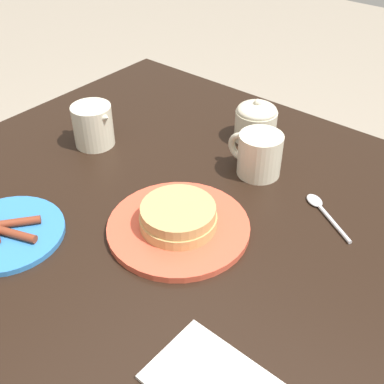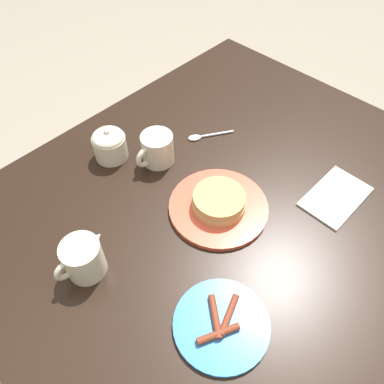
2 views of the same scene
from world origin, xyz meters
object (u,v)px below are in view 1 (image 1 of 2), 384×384
Objects in this scene: pancake_plate at (178,222)px; creamer_pitcher at (93,125)px; side_plate_bacon at (7,233)px; sugar_bowl at (256,121)px; coffee_mug at (258,154)px; spoon at (322,209)px.

pancake_plate is 0.33m from creamer_pitcher.
sugar_bowl is (-0.15, -0.52, 0.04)m from side_plate_bacon.
pancake_plate is 1.94× the size of creamer_pitcher.
pancake_plate is 2.10× the size of coffee_mug.
side_plate_bacon is 0.55m from sugar_bowl.
pancake_plate is 1.97× the size of spoon.
coffee_mug reaches higher than spoon.
creamer_pitcher is at bearing 42.88° from sugar_bowl.
creamer_pitcher is (0.33, 0.13, 0.00)m from coffee_mug.
side_plate_bacon is 2.01× the size of sugar_bowl.
sugar_bowl reaches higher than side_plate_bacon.
coffee_mug is at bearing 125.55° from sugar_bowl.
spoon is at bearing -129.22° from pancake_plate.
coffee_mug is 1.22× the size of sugar_bowl.
coffee_mug is 0.92× the size of creamer_pitcher.
creamer_pitcher reaches higher than spoon.
creamer_pitcher reaches higher than side_plate_bacon.
coffee_mug is (-0.01, -0.23, 0.03)m from pancake_plate.
creamer_pitcher is 0.35m from sugar_bowl.
pancake_plate is 0.23m from coffee_mug.
pancake_plate is 0.26m from spoon.
coffee_mug is 0.16m from spoon.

